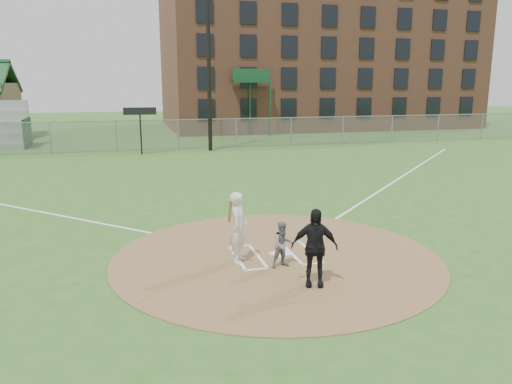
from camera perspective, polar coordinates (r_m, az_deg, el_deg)
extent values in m
plane|color=#2F5E20|center=(12.98, 2.33, -7.45)|extent=(140.00, 140.00, 0.00)
cylinder|color=olive|center=(12.98, 2.33, -7.41)|extent=(8.40, 8.40, 0.02)
cube|color=white|center=(13.12, 2.88, -7.06)|extent=(0.62, 0.62, 0.03)
cube|color=white|center=(24.63, 16.18, 1.59)|extent=(17.04, 17.04, 0.01)
imported|color=slate|center=(12.10, 3.11, -6.01)|extent=(0.61, 0.51, 1.13)
imported|color=black|center=(11.00, 6.68, -6.30)|extent=(1.11, 0.73, 1.75)
cube|color=white|center=(12.86, -2.17, -7.52)|extent=(0.08, 1.80, 0.01)
cube|color=white|center=(12.99, 0.22, -7.31)|extent=(0.08, 1.80, 0.01)
cube|color=white|center=(13.75, -1.87, -6.19)|extent=(0.62, 0.08, 0.01)
cube|color=white|center=(12.11, 0.11, -8.81)|extent=(0.62, 0.08, 0.01)
cube|color=white|center=(13.42, 6.24, -6.73)|extent=(0.08, 1.80, 0.01)
cube|color=white|center=(13.24, 4.00, -6.95)|extent=(0.08, 1.80, 0.01)
cube|color=white|center=(14.13, 3.85, -5.69)|extent=(0.62, 0.08, 0.01)
cube|color=white|center=(12.54, 6.54, -8.13)|extent=(0.62, 0.08, 0.01)
imported|color=silver|center=(12.34, -1.98, -4.07)|extent=(0.67, 0.77, 1.78)
cylinder|color=olive|center=(11.75, -2.98, -2.18)|extent=(0.15, 0.60, 0.70)
cube|color=slate|center=(34.01, -8.89, 6.48)|extent=(56.00, 0.03, 2.00)
cube|color=gray|center=(33.93, -8.95, 8.16)|extent=(56.00, 0.06, 0.06)
cube|color=gray|center=(34.01, -8.89, 6.48)|extent=(56.08, 0.08, 2.00)
cube|color=#194728|center=(38.51, -24.66, 6.18)|extent=(0.08, 3.20, 2.00)
cube|color=brown|center=(53.49, 6.73, 15.61)|extent=(30.00, 16.00, 15.00)
cube|color=black|center=(46.06, 10.47, 15.90)|extent=(26.60, 0.10, 12.20)
cube|color=#194728|center=(42.35, -0.54, 12.50)|extent=(3.20, 1.00, 0.15)
cube|color=#194728|center=(42.89, -0.70, 9.49)|extent=(0.12, 0.12, 4.50)
cube|color=#194728|center=(42.38, 1.62, 9.45)|extent=(0.12, 0.12, 4.50)
cube|color=#194728|center=(42.36, -0.54, 13.24)|extent=(3.20, 0.08, 1.00)
cylinder|color=black|center=(33.17, -5.43, 15.08)|extent=(0.26, 0.26, 12.00)
cylinder|color=black|center=(32.01, -13.02, 6.49)|extent=(0.10, 0.10, 2.60)
cube|color=black|center=(31.91, -13.15, 8.99)|extent=(2.00, 0.10, 0.45)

